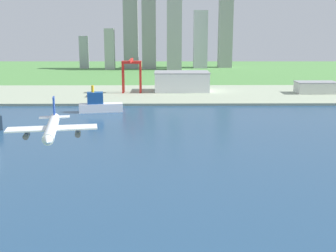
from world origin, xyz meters
TOP-DOWN VIEW (x-y plane):
  - ground_plane at (0.00, 300.00)m, footprint 2400.00×2400.00m
  - water_bay at (0.00, 240.00)m, footprint 840.00×360.00m
  - industrial_pier at (0.00, 490.00)m, footprint 840.00×140.00m
  - airplane_landing at (-31.78, 128.22)m, footprint 31.53×37.68m
  - ferry_boat at (-53.69, 388.82)m, footprint 41.38×16.78m
  - port_crane_red at (-30.38, 492.62)m, footprint 22.48×47.21m
  - warehouse_main at (28.09, 508.00)m, footprint 64.86×37.99m
  - warehouse_annex at (182.80, 489.69)m, footprint 46.05×24.14m
  - distant_skyline at (23.98, 820.05)m, footprint 288.10×66.76m

SIDE VIEW (x-z plane):
  - ground_plane at x=0.00m, z-range 0.00..0.00m
  - water_bay at x=0.00m, z-range 0.00..0.15m
  - industrial_pier at x=0.00m, z-range 0.00..2.50m
  - ferry_boat at x=-53.69m, z-range -5.52..19.41m
  - warehouse_annex at x=182.80m, z-range 2.52..15.80m
  - warehouse_main at x=28.09m, z-range 2.52..25.47m
  - port_crane_red at x=-30.38m, z-range 11.15..50.50m
  - airplane_landing at x=-31.78m, z-range 38.88..50.76m
  - distant_skyline at x=23.98m, z-range -10.61..144.04m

